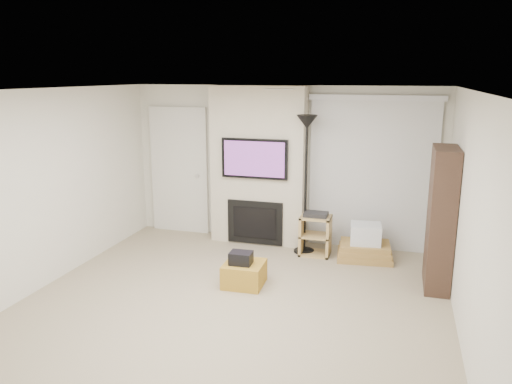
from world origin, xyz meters
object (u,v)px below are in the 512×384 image
(bookshelf, at_px, (441,219))
(box_stack, at_px, (365,246))
(av_stand, at_px, (315,232))
(ottoman, at_px, (244,274))
(floor_lamp, at_px, (306,146))

(bookshelf, bearing_deg, box_stack, 142.69)
(av_stand, height_order, box_stack, av_stand)
(av_stand, bearing_deg, box_stack, 1.98)
(ottoman, xyz_separation_m, av_stand, (0.69, 1.38, 0.20))
(ottoman, height_order, floor_lamp, floor_lamp)
(av_stand, bearing_deg, floor_lamp, 163.83)
(ottoman, distance_m, av_stand, 1.55)
(av_stand, distance_m, box_stack, 0.75)
(ottoman, distance_m, bookshelf, 2.59)
(av_stand, bearing_deg, ottoman, -116.58)
(bookshelf, bearing_deg, av_stand, 157.45)
(floor_lamp, height_order, bookshelf, floor_lamp)
(ottoman, distance_m, floor_lamp, 2.13)
(ottoman, bearing_deg, floor_lamp, 70.31)
(ottoman, height_order, box_stack, box_stack)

